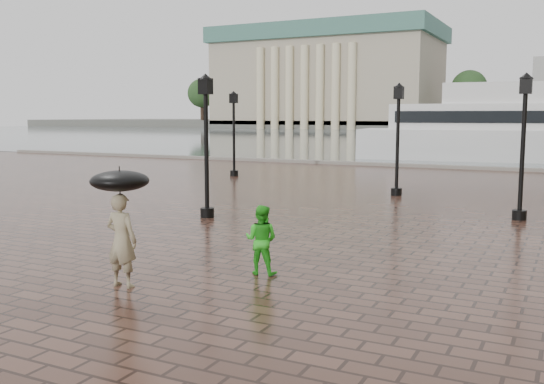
{
  "coord_description": "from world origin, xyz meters",
  "views": [
    {
      "loc": [
        4.48,
        -6.21,
        3.24
      ],
      "look_at": [
        -2.05,
        6.78,
        1.4
      ],
      "focal_mm": 40.0,
      "sensor_mm": 36.0,
      "label": 1
    }
  ],
  "objects_px": {
    "child_pedestrian": "(261,240)",
    "ferry_near": "(524,129)",
    "street_lamps": "(405,139)",
    "adult_pedestrian": "(122,240)"
  },
  "relations": [
    {
      "from": "ferry_near",
      "to": "adult_pedestrian",
      "type": "bearing_deg",
      "value": -102.8
    },
    {
      "from": "child_pedestrian",
      "to": "ferry_near",
      "type": "bearing_deg",
      "value": -100.47
    },
    {
      "from": "street_lamps",
      "to": "ferry_near",
      "type": "distance_m",
      "value": 23.52
    },
    {
      "from": "street_lamps",
      "to": "child_pedestrian",
      "type": "xyz_separation_m",
      "value": [
        0.42,
        -13.04,
        -1.61
      ]
    },
    {
      "from": "street_lamps",
      "to": "child_pedestrian",
      "type": "relative_size",
      "value": 15.0
    },
    {
      "from": "adult_pedestrian",
      "to": "child_pedestrian",
      "type": "xyz_separation_m",
      "value": [
        1.92,
        2.02,
        -0.18
      ]
    },
    {
      "from": "street_lamps",
      "to": "adult_pedestrian",
      "type": "bearing_deg",
      "value": -95.69
    },
    {
      "from": "ferry_near",
      "to": "street_lamps",
      "type": "bearing_deg",
      "value": -103.06
    },
    {
      "from": "child_pedestrian",
      "to": "ferry_near",
      "type": "height_order",
      "value": "ferry_near"
    },
    {
      "from": "street_lamps",
      "to": "adult_pedestrian",
      "type": "xyz_separation_m",
      "value": [
        -1.5,
        -15.06,
        -1.43
      ]
    }
  ]
}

